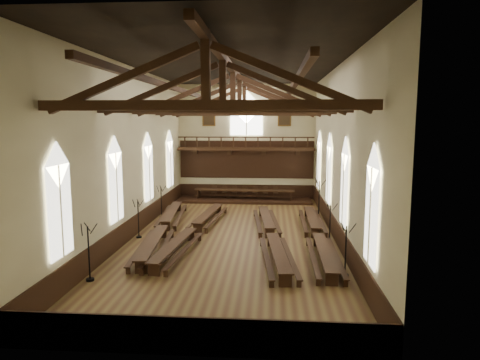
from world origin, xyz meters
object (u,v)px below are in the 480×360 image
at_px(candelabrum_right_far, 319,207).
at_px(refectory_row_d, 317,234).
at_px(refectory_row_c, 271,234).
at_px(refectory_row_b, 194,229).
at_px(high_table, 244,191).
at_px(candelabrum_left_near, 89,263).
at_px(candelabrum_right_near, 345,260).
at_px(dais, 244,200).
at_px(candelabrum_right_mid, 330,231).
at_px(candelabrum_left_mid, 139,226).
at_px(candelabrum_left_far, 161,208).
at_px(refectory_row_a, 163,226).

bearing_deg(candelabrum_right_far, refectory_row_d, -96.83).
bearing_deg(refectory_row_c, refectory_row_b, 169.90).
relative_size(refectory_row_b, high_table, 1.61).
distance_m(refectory_row_b, candelabrum_left_near, 8.00).
relative_size(candelabrum_right_near, candelabrum_right_far, 0.84).
height_order(dais, candelabrum_right_near, candelabrum_right_near).
xyz_separation_m(refectory_row_d, candelabrum_right_mid, (0.68, -0.14, 0.20)).
xyz_separation_m(high_table, candelabrum_left_mid, (-5.45, -11.98, -0.17)).
height_order(refectory_row_d, candelabrum_right_near, candelabrum_right_near).
relative_size(candelabrum_left_near, candelabrum_left_far, 1.10).
relative_size(refectory_row_d, dais, 1.21).
bearing_deg(refectory_row_c, candelabrum_left_mid, 177.40).
relative_size(refectory_row_b, candelabrum_right_mid, 6.03).
xyz_separation_m(high_table, candelabrum_right_far, (5.65, -6.45, 0.01)).
xyz_separation_m(refectory_row_c, candelabrum_left_mid, (-7.78, 0.35, 0.20)).
bearing_deg(candelabrum_left_mid, candelabrum_right_mid, -1.36).
bearing_deg(refectory_row_d, candelabrum_right_mid, -12.05).
bearing_deg(candelabrum_right_mid, refectory_row_c, -178.47).
distance_m(refectory_row_a, refectory_row_d, 9.20).
relative_size(refectory_row_a, high_table, 1.63).
bearing_deg(dais, candelabrum_left_far, -128.98).
height_order(candelabrum_right_near, candelabrum_right_far, candelabrum_right_far).
distance_m(dais, candelabrum_left_far, 8.69).
relative_size(candelabrum_left_mid, candelabrum_left_far, 1.00).
distance_m(refectory_row_a, candelabrum_left_far, 4.63).
relative_size(high_table, candelabrum_right_near, 3.55).
xyz_separation_m(refectory_row_a, refectory_row_b, (1.96, -0.34, -0.02)).
relative_size(refectory_row_c, candelabrum_right_mid, 6.07).
xyz_separation_m(candelabrum_left_near, candelabrum_left_mid, (0.00, 6.85, -0.08)).
bearing_deg(refectory_row_a, candelabrum_left_mid, -147.90).
distance_m(refectory_row_a, candelabrum_right_near, 11.66).
height_order(refectory_row_c, candelabrum_right_far, candelabrum_right_far).
height_order(refectory_row_b, candelabrum_left_far, candelabrum_left_far).
distance_m(refectory_row_b, dais, 11.74).
relative_size(dais, candelabrum_left_mid, 4.92).
bearing_deg(candelabrum_right_near, refectory_row_a, 147.51).
xyz_separation_m(refectory_row_a, candelabrum_left_mid, (-1.27, -0.79, 0.19)).
height_order(dais, candelabrum_right_mid, candelabrum_right_mid).
xyz_separation_m(refectory_row_b, candelabrum_right_near, (7.87, -5.93, 0.24)).
bearing_deg(high_table, refectory_row_c, -79.31).
bearing_deg(candelabrum_right_mid, refectory_row_d, 167.95).
distance_m(candelabrum_left_near, candelabrum_left_far, 12.09).
bearing_deg(candelabrum_right_mid, refectory_row_b, 174.76).
relative_size(dais, candelabrum_right_mid, 4.97).
relative_size(high_table, candelabrum_right_far, 2.97).
height_order(refectory_row_c, candelabrum_right_mid, candelabrum_right_mid).
relative_size(refectory_row_a, refectory_row_c, 1.01).
relative_size(refectory_row_a, refectory_row_b, 1.02).
relative_size(candelabrum_left_far, candelabrum_right_mid, 1.01).
xyz_separation_m(refectory_row_b, refectory_row_c, (4.55, -0.81, 0.01)).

